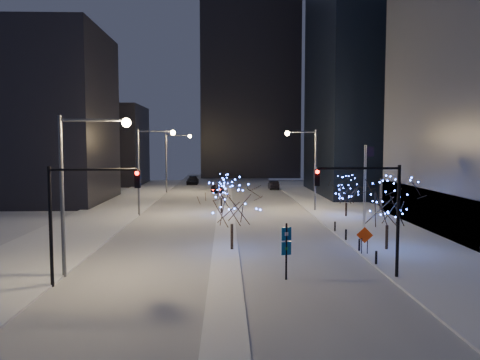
{
  "coord_description": "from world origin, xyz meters",
  "views": [
    {
      "loc": [
        0.06,
        -26.79,
        8.26
      ],
      "look_at": [
        1.32,
        15.41,
        5.0
      ],
      "focal_mm": 35.0,
      "sensor_mm": 36.0,
      "label": 1
    }
  ],
  "objects_px": {
    "car_near": "(217,189)",
    "holiday_tree_plaza_near": "(388,204)",
    "street_lamp_w_near": "(79,173)",
    "holiday_tree_median_far": "(221,188)",
    "street_lamp_w_far": "(172,155)",
    "car_mid": "(273,185)",
    "street_lamp_east": "(308,159)",
    "traffic_signal_east": "(373,202)",
    "traffic_signal_west": "(78,205)",
    "construction_sign": "(365,238)",
    "holiday_tree_median_near": "(232,202)",
    "holiday_tree_plaza_far": "(346,191)",
    "street_lamp_w_mid": "(147,159)",
    "car_far": "(193,180)",
    "wayfinding_sign": "(286,245)"
  },
  "relations": [
    {
      "from": "street_lamp_w_mid",
      "to": "holiday_tree_median_far",
      "type": "height_order",
      "value": "street_lamp_w_mid"
    },
    {
      "from": "street_lamp_w_far",
      "to": "car_mid",
      "type": "height_order",
      "value": "street_lamp_w_far"
    },
    {
      "from": "holiday_tree_plaza_near",
      "to": "holiday_tree_plaza_far",
      "type": "distance_m",
      "value": 16.57
    },
    {
      "from": "street_lamp_w_mid",
      "to": "street_lamp_east",
      "type": "bearing_deg",
      "value": 8.96
    },
    {
      "from": "construction_sign",
      "to": "street_lamp_w_near",
      "type": "bearing_deg",
      "value": -155.23
    },
    {
      "from": "street_lamp_east",
      "to": "street_lamp_w_near",
      "type": "bearing_deg",
      "value": -124.19
    },
    {
      "from": "traffic_signal_east",
      "to": "holiday_tree_plaza_near",
      "type": "distance_m",
      "value": 8.33
    },
    {
      "from": "car_mid",
      "to": "wayfinding_sign",
      "type": "xyz_separation_m",
      "value": [
        -5.0,
        -56.96,
        1.37
      ]
    },
    {
      "from": "holiday_tree_median_far",
      "to": "holiday_tree_plaza_far",
      "type": "distance_m",
      "value": 14.32
    },
    {
      "from": "street_lamp_w_far",
      "to": "car_mid",
      "type": "distance_m",
      "value": 19.49
    },
    {
      "from": "car_near",
      "to": "holiday_tree_plaza_near",
      "type": "bearing_deg",
      "value": -82.18
    },
    {
      "from": "street_lamp_w_far",
      "to": "street_lamp_w_near",
      "type": "bearing_deg",
      "value": -90.0
    },
    {
      "from": "holiday_tree_median_near",
      "to": "holiday_tree_plaza_far",
      "type": "xyz_separation_m",
      "value": [
        13.07,
        16.2,
        -0.81
      ]
    },
    {
      "from": "traffic_signal_west",
      "to": "construction_sign",
      "type": "xyz_separation_m",
      "value": [
        18.74,
        7.02,
        -3.41
      ]
    },
    {
      "from": "car_mid",
      "to": "construction_sign",
      "type": "xyz_separation_m",
      "value": [
        1.6,
        -50.95,
        0.58
      ]
    },
    {
      "from": "traffic_signal_west",
      "to": "holiday_tree_median_far",
      "type": "distance_m",
      "value": 28.86
    },
    {
      "from": "street_lamp_east",
      "to": "traffic_signal_east",
      "type": "xyz_separation_m",
      "value": [
        -1.14,
        -29.0,
        -1.69
      ]
    },
    {
      "from": "holiday_tree_median_far",
      "to": "wayfinding_sign",
      "type": "relative_size",
      "value": 1.28
    },
    {
      "from": "street_lamp_east",
      "to": "holiday_tree_median_near",
      "type": "height_order",
      "value": "street_lamp_east"
    },
    {
      "from": "street_lamp_w_mid",
      "to": "car_mid",
      "type": "height_order",
      "value": "street_lamp_w_mid"
    },
    {
      "from": "traffic_signal_west",
      "to": "holiday_tree_plaza_far",
      "type": "xyz_separation_m",
      "value": [
        22.01,
        24.99,
        -1.76
      ]
    },
    {
      "from": "street_lamp_w_far",
      "to": "holiday_tree_median_far",
      "type": "distance_m",
      "value": 25.95
    },
    {
      "from": "street_lamp_east",
      "to": "car_near",
      "type": "bearing_deg",
      "value": 117.67
    },
    {
      "from": "holiday_tree_median_near",
      "to": "construction_sign",
      "type": "height_order",
      "value": "holiday_tree_median_near"
    },
    {
      "from": "street_lamp_w_near",
      "to": "holiday_tree_median_far",
      "type": "bearing_deg",
      "value": 71.82
    },
    {
      "from": "street_lamp_w_near",
      "to": "holiday_tree_median_far",
      "type": "xyz_separation_m",
      "value": [
        8.44,
        25.69,
        -3.36
      ]
    },
    {
      "from": "street_lamp_w_far",
      "to": "street_lamp_east",
      "type": "xyz_separation_m",
      "value": [
        19.02,
        -22.0,
        -0.05
      ]
    },
    {
      "from": "street_lamp_w_near",
      "to": "holiday_tree_median_near",
      "type": "xyz_separation_m",
      "value": [
        9.44,
        6.79,
        -2.69
      ]
    },
    {
      "from": "traffic_signal_west",
      "to": "holiday_tree_median_near",
      "type": "bearing_deg",
      "value": 44.53
    },
    {
      "from": "street_lamp_w_mid",
      "to": "wayfinding_sign",
      "type": "height_order",
      "value": "street_lamp_w_mid"
    },
    {
      "from": "street_lamp_w_near",
      "to": "traffic_signal_east",
      "type": "bearing_deg",
      "value": -3.21
    },
    {
      "from": "wayfinding_sign",
      "to": "street_lamp_east",
      "type": "bearing_deg",
      "value": 59.95
    },
    {
      "from": "car_far",
      "to": "wayfinding_sign",
      "type": "xyz_separation_m",
      "value": [
        10.48,
        -67.74,
        1.32
      ]
    },
    {
      "from": "holiday_tree_median_near",
      "to": "holiday_tree_plaza_near",
      "type": "distance_m",
      "value": 11.96
    },
    {
      "from": "traffic_signal_east",
      "to": "street_lamp_east",
      "type": "bearing_deg",
      "value": 87.74
    },
    {
      "from": "street_lamp_w_far",
      "to": "traffic_signal_west",
      "type": "xyz_separation_m",
      "value": [
        0.5,
        -52.0,
        -1.74
      ]
    },
    {
      "from": "holiday_tree_median_far",
      "to": "holiday_tree_plaza_near",
      "type": "distance_m",
      "value": 23.19
    },
    {
      "from": "holiday_tree_median_near",
      "to": "holiday_tree_plaza_near",
      "type": "height_order",
      "value": "holiday_tree_median_near"
    },
    {
      "from": "street_lamp_w_mid",
      "to": "wayfinding_sign",
      "type": "bearing_deg",
      "value": -64.07
    },
    {
      "from": "street_lamp_w_mid",
      "to": "car_near",
      "type": "relative_size",
      "value": 2.33
    },
    {
      "from": "wayfinding_sign",
      "to": "construction_sign",
      "type": "xyz_separation_m",
      "value": [
        6.6,
        6.02,
        -0.79
      ]
    },
    {
      "from": "holiday_tree_plaza_near",
      "to": "wayfinding_sign",
      "type": "relative_size",
      "value": 1.6
    },
    {
      "from": "street_lamp_w_far",
      "to": "holiday_tree_plaza_near",
      "type": "bearing_deg",
      "value": -63.82
    },
    {
      "from": "street_lamp_east",
      "to": "car_near",
      "type": "relative_size",
      "value": 2.33
    },
    {
      "from": "car_far",
      "to": "holiday_tree_median_far",
      "type": "bearing_deg",
      "value": -81.53
    },
    {
      "from": "car_far",
      "to": "construction_sign",
      "type": "distance_m",
      "value": 64.04
    },
    {
      "from": "street_lamp_w_mid",
      "to": "holiday_tree_median_near",
      "type": "distance_m",
      "value": 20.69
    },
    {
      "from": "street_lamp_w_mid",
      "to": "traffic_signal_west",
      "type": "xyz_separation_m",
      "value": [
        0.5,
        -27.0,
        -1.74
      ]
    },
    {
      "from": "car_far",
      "to": "holiday_tree_median_near",
      "type": "height_order",
      "value": "holiday_tree_median_near"
    },
    {
      "from": "street_lamp_w_near",
      "to": "holiday_tree_median_near",
      "type": "height_order",
      "value": "street_lamp_w_near"
    }
  ]
}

